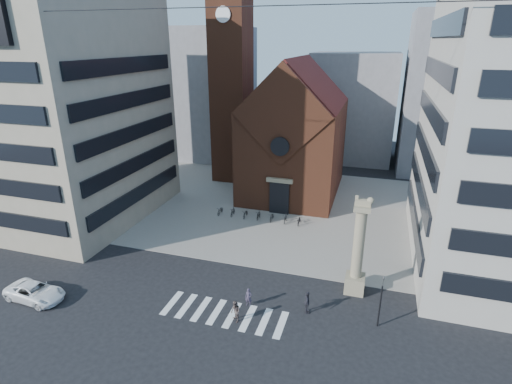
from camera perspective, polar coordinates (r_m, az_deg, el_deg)
ground at (r=35.00m, az=-3.59°, el=-13.87°), size 120.00×120.00×0.00m
piazza at (r=51.02m, az=3.88°, el=-2.11°), size 46.00×30.00×0.05m
zebra_crossing at (r=32.59m, az=-4.56°, el=-16.90°), size 10.20×3.20×0.01m
church at (r=54.21m, az=5.58°, el=8.08°), size 12.00×16.65×18.00m
campanile at (r=58.63m, az=-3.55°, el=16.77°), size 5.50×5.50×31.20m
building_left at (r=50.88m, az=-26.31°, el=10.97°), size 18.00×20.00×26.00m
bg_block_left at (r=73.95m, az=-7.61°, el=13.81°), size 16.00×14.00×22.00m
bg_block_mid at (r=72.76m, az=13.65°, el=11.70°), size 14.00×12.00×18.00m
bg_block_right at (r=70.21m, az=27.07°, el=12.22°), size 16.00×14.00×24.00m
lion_column at (r=34.06m, az=14.32°, el=-8.76°), size 1.63×1.60×8.68m
traffic_light at (r=31.30m, az=17.38°, el=-14.54°), size 0.13×0.16×4.30m
white_car at (r=38.11m, az=-29.04°, el=-12.39°), size 5.14×2.60×1.39m
pedestrian_0 at (r=32.87m, az=-1.07°, el=-14.80°), size 0.56×0.37×1.53m
pedestrian_1 at (r=31.30m, az=-2.95°, el=-16.69°), size 1.05×1.07×1.73m
pedestrian_2 at (r=32.27m, az=7.29°, el=-15.36°), size 0.75×1.19×1.89m
scooter_0 at (r=48.83m, az=-5.13°, el=-2.63°), size 0.69×1.76×0.91m
scooter_1 at (r=48.26m, az=-3.33°, el=-2.81°), size 0.56×1.71×1.01m
scooter_2 at (r=47.78m, az=-1.50°, el=-3.10°), size 0.69×1.76×0.91m
scooter_3 at (r=47.30m, az=0.37°, el=-3.28°), size 0.56×1.71×1.01m
scooter_4 at (r=46.93m, az=2.27°, el=-3.57°), size 0.69×1.76×0.91m
scooter_5 at (r=46.56m, az=4.21°, el=-3.75°), size 0.56×1.71×1.01m
scooter_6 at (r=46.29m, az=6.18°, el=-4.04°), size 0.69×1.76×0.91m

